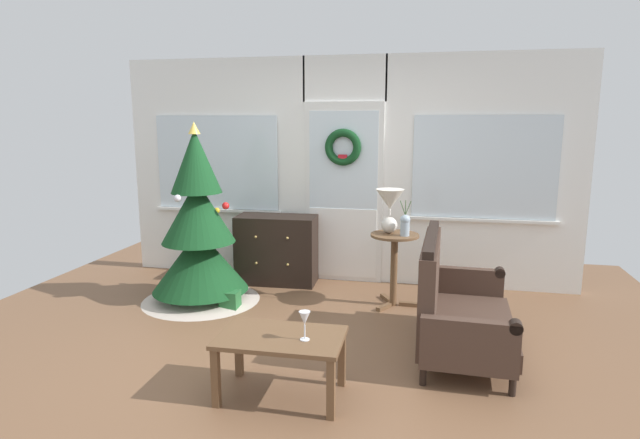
{
  "coord_description": "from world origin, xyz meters",
  "views": [
    {
      "loc": [
        1.0,
        -3.84,
        1.85
      ],
      "look_at": [
        0.05,
        0.55,
        1.0
      ],
      "focal_mm": 29.61,
      "sensor_mm": 36.0,
      "label": 1
    }
  ],
  "objects": [
    {
      "name": "christmas_tree",
      "position": [
        -1.32,
        1.03,
        0.66
      ],
      "size": [
        1.21,
        1.21,
        1.83
      ],
      "color": "#4C331E",
      "rests_on": "ground"
    },
    {
      "name": "table_lamp",
      "position": [
        0.59,
        1.34,
        1.02
      ],
      "size": [
        0.28,
        0.28,
        0.44
      ],
      "color": "silver",
      "rests_on": "side_table"
    },
    {
      "name": "gift_box",
      "position": [
        -0.93,
        0.86,
        0.09
      ],
      "size": [
        0.18,
        0.16,
        0.18
      ],
      "primitive_type": "cube",
      "color": "#266633",
      "rests_on": "ground"
    },
    {
      "name": "ground_plane",
      "position": [
        0.0,
        0.0,
        0.0
      ],
      "size": [
        6.76,
        6.76,
        0.0
      ],
      "primitive_type": "plane",
      "color": "brown"
    },
    {
      "name": "coffee_table",
      "position": [
        0.04,
        -0.66,
        0.37
      ],
      "size": [
        0.85,
        0.53,
        0.43
      ],
      "color": "brown",
      "rests_on": "ground"
    },
    {
      "name": "wine_glass",
      "position": [
        0.22,
        -0.69,
        0.58
      ],
      "size": [
        0.08,
        0.08,
        0.2
      ],
      "color": "silver",
      "rests_on": "coffee_table"
    },
    {
      "name": "dresser_cabinet",
      "position": [
        -0.73,
        1.79,
        0.39
      ],
      "size": [
        0.92,
        0.47,
        0.78
      ],
      "color": "black",
      "rests_on": "ground"
    },
    {
      "name": "side_table",
      "position": [
        0.65,
        1.3,
        0.52
      ],
      "size": [
        0.5,
        0.48,
        0.74
      ],
      "color": "brown",
      "rests_on": "ground"
    },
    {
      "name": "flower_vase",
      "position": [
        0.75,
        1.24,
        0.86
      ],
      "size": [
        0.11,
        0.1,
        0.35
      ],
      "color": "#99ADBC",
      "rests_on": "side_table"
    },
    {
      "name": "back_wall_with_door",
      "position": [
        0.0,
        2.08,
        1.28
      ],
      "size": [
        5.2,
        0.19,
        2.55
      ],
      "color": "white",
      "rests_on": "ground"
    },
    {
      "name": "settee_sofa",
      "position": [
        1.2,
        0.33,
        0.38
      ],
      "size": [
        0.76,
        1.42,
        0.96
      ],
      "color": "black",
      "rests_on": "ground"
    }
  ]
}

